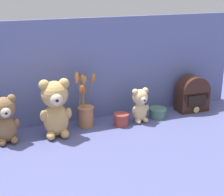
% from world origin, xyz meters
% --- Properties ---
extents(ground_plane, '(4.00, 4.00, 0.00)m').
position_xyz_m(ground_plane, '(0.00, 0.00, 0.00)').
color(ground_plane, '#4C5184').
extents(backdrop_wall, '(1.65, 0.02, 0.56)m').
position_xyz_m(backdrop_wall, '(0.00, 0.17, 0.28)').
color(backdrop_wall, slate).
rests_on(backdrop_wall, ground).
extents(teddy_bear_large, '(0.16, 0.15, 0.30)m').
position_xyz_m(teddy_bear_large, '(-0.31, 0.00, 0.16)').
color(teddy_bear_large, tan).
rests_on(teddy_bear_large, ground).
extents(teddy_bear_medium, '(0.13, 0.12, 0.24)m').
position_xyz_m(teddy_bear_medium, '(-0.55, 0.02, 0.12)').
color(teddy_bear_medium, olive).
rests_on(teddy_bear_medium, ground).
extents(teddy_bear_small, '(0.10, 0.10, 0.19)m').
position_xyz_m(teddy_bear_small, '(0.16, 0.02, 0.10)').
color(teddy_bear_small, '#DBBC84').
rests_on(teddy_bear_small, ground).
extents(flower_vase, '(0.12, 0.11, 0.30)m').
position_xyz_m(flower_vase, '(-0.13, 0.07, 0.09)').
color(flower_vase, '#AD7047').
rests_on(flower_vase, ground).
extents(vintage_radio, '(0.19, 0.11, 0.21)m').
position_xyz_m(vintage_radio, '(0.53, 0.06, 0.10)').
color(vintage_radio, '#381E14').
rests_on(vintage_radio, ground).
extents(decorative_tin_tall, '(0.10, 0.10, 0.05)m').
position_xyz_m(decorative_tin_tall, '(0.29, 0.04, 0.03)').
color(decorative_tin_tall, '#47705B').
rests_on(decorative_tin_tall, ground).
extents(decorative_tin_short, '(0.08, 0.08, 0.07)m').
position_xyz_m(decorative_tin_short, '(0.05, 0.01, 0.03)').
color(decorative_tin_short, '#993D33').
rests_on(decorative_tin_short, ground).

